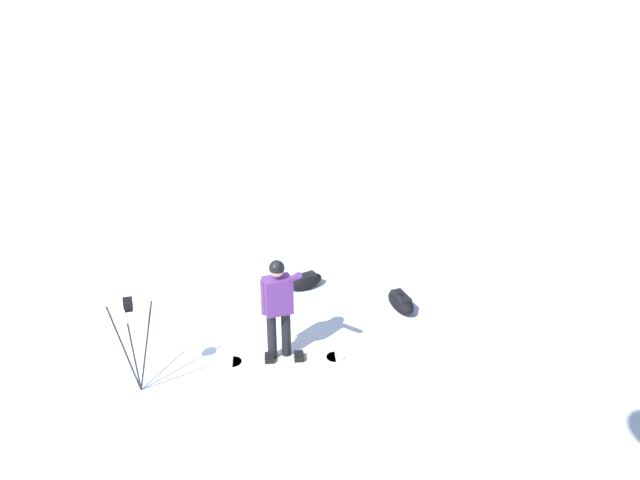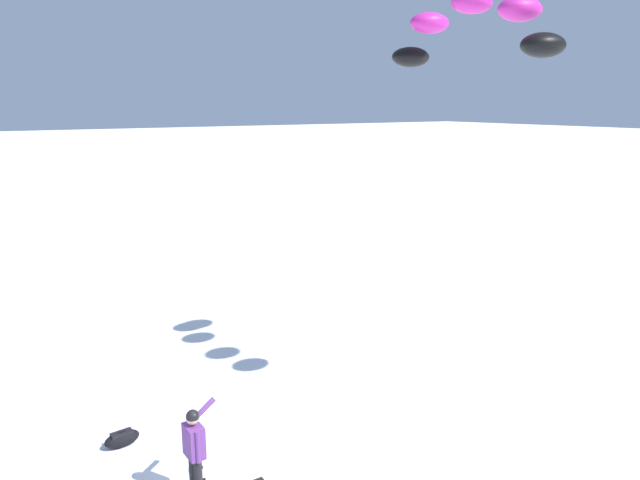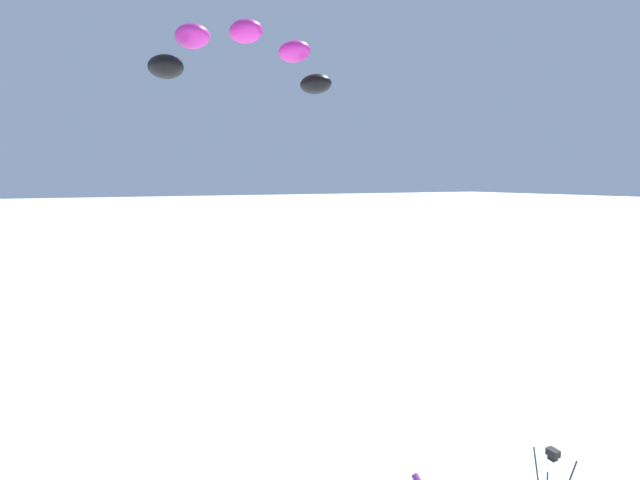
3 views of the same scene
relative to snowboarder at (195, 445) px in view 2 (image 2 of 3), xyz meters
name	(u,v)px [view 2 (image 2 of 3)]	position (x,y,z in m)	size (l,w,h in m)	color
snowboarder	(195,445)	(0.00, 0.00, 0.00)	(0.49, 0.63, 1.66)	black
traction_kite	(471,28)	(-0.41, 6.29, 7.01)	(4.17, 1.09, 1.38)	black
gear_bag_small	(122,438)	(-2.26, -0.67, -0.83)	(0.38, 0.71, 0.30)	black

